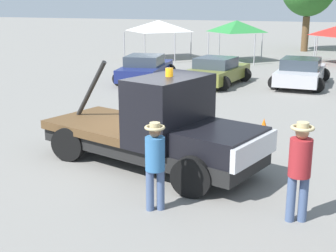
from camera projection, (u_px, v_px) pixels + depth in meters
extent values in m
plane|color=gray|center=(149.00, 164.00, 11.83)|extent=(160.00, 160.00, 0.00)
cube|color=black|center=(149.00, 144.00, 11.69)|extent=(6.02, 3.54, 0.35)
cube|color=black|center=(221.00, 142.00, 10.38)|extent=(2.07, 2.21, 0.55)
cube|color=silver|center=(255.00, 150.00, 9.89)|extent=(0.69, 1.87, 0.50)
cube|color=black|center=(169.00, 110.00, 11.07)|extent=(1.83, 2.42, 1.60)
cube|color=brown|center=(108.00, 124.00, 12.44)|extent=(3.36, 2.89, 0.22)
cylinder|color=black|center=(91.00, 89.00, 12.55)|extent=(1.17, 0.47, 1.63)
cylinder|color=orange|center=(169.00, 72.00, 10.83)|extent=(0.18, 0.18, 0.20)
cylinder|color=black|center=(239.00, 152.00, 11.35)|extent=(0.88, 0.26, 0.88)
cylinder|color=black|center=(191.00, 177.00, 9.78)|extent=(0.88, 0.26, 0.88)
cylinder|color=black|center=(122.00, 127.00, 13.57)|extent=(0.88, 0.26, 0.88)
cylinder|color=black|center=(68.00, 144.00, 12.01)|extent=(0.88, 0.26, 0.88)
cylinder|color=#475B84|center=(303.00, 199.00, 8.70)|extent=(0.17, 0.17, 0.90)
cylinder|color=#475B84|center=(291.00, 199.00, 8.70)|extent=(0.17, 0.17, 0.90)
cylinder|color=maroon|center=(300.00, 158.00, 8.49)|extent=(0.41, 0.41, 0.71)
sphere|color=#A87A56|center=(302.00, 132.00, 8.36)|extent=(0.24, 0.24, 0.24)
torus|color=tan|center=(303.00, 128.00, 8.34)|extent=(0.43, 0.43, 0.06)
cylinder|color=tan|center=(303.00, 125.00, 8.33)|extent=(0.22, 0.22, 0.11)
cylinder|color=#475B84|center=(150.00, 190.00, 9.16)|extent=(0.16, 0.16, 0.84)
cylinder|color=#475B84|center=(161.00, 190.00, 9.19)|extent=(0.16, 0.16, 0.84)
cylinder|color=teal|center=(155.00, 154.00, 8.98)|extent=(0.38, 0.38, 0.66)
sphere|color=brown|center=(155.00, 132.00, 8.86)|extent=(0.23, 0.23, 0.23)
torus|color=tan|center=(155.00, 127.00, 8.84)|extent=(0.40, 0.40, 0.06)
cylinder|color=tan|center=(155.00, 125.00, 8.83)|extent=(0.20, 0.20, 0.10)
cube|color=navy|center=(146.00, 71.00, 23.65)|extent=(2.54, 4.90, 0.60)
cube|color=#333D47|center=(144.00, 60.00, 23.28)|extent=(1.93, 2.18, 0.50)
cylinder|color=black|center=(137.00, 69.00, 25.38)|extent=(0.68, 0.22, 0.68)
cylinder|color=black|center=(169.00, 70.00, 25.03)|extent=(0.68, 0.22, 0.68)
cylinder|color=black|center=(120.00, 79.00, 22.37)|extent=(0.68, 0.22, 0.68)
cylinder|color=black|center=(156.00, 80.00, 22.03)|extent=(0.68, 0.22, 0.68)
cube|color=olive|center=(217.00, 73.00, 22.75)|extent=(2.51, 4.48, 0.60)
cube|color=#333D47|center=(216.00, 63.00, 22.42)|extent=(1.92, 2.01, 0.50)
cylinder|color=black|center=(212.00, 72.00, 24.43)|extent=(0.68, 0.22, 0.68)
cylinder|color=black|center=(245.00, 75.00, 23.61)|extent=(0.68, 0.22, 0.68)
cylinder|color=black|center=(187.00, 80.00, 21.99)|extent=(0.68, 0.22, 0.68)
cylinder|color=black|center=(223.00, 83.00, 21.16)|extent=(0.68, 0.22, 0.68)
cube|color=#B7B7BC|center=(301.00, 74.00, 22.46)|extent=(2.14, 4.70, 0.60)
cube|color=#333D47|center=(301.00, 63.00, 22.11)|extent=(1.79, 2.01, 0.50)
cylinder|color=black|center=(286.00, 73.00, 24.25)|extent=(0.68, 0.22, 0.68)
cylinder|color=black|center=(323.00, 75.00, 23.57)|extent=(0.68, 0.22, 0.68)
cylinder|color=black|center=(275.00, 82.00, 21.45)|extent=(0.68, 0.22, 0.68)
cylinder|color=black|center=(317.00, 85.00, 20.77)|extent=(0.68, 0.22, 0.68)
cylinder|color=#9E9EA3|center=(124.00, 46.00, 31.41)|extent=(0.07, 0.07, 1.90)
cylinder|color=#9E9EA3|center=(175.00, 48.00, 30.24)|extent=(0.07, 0.07, 1.90)
cylinder|color=#9E9EA3|center=(145.00, 42.00, 34.68)|extent=(0.07, 0.07, 1.90)
cylinder|color=#9E9EA3|center=(191.00, 43.00, 33.51)|extent=(0.07, 0.07, 1.90)
pyramid|color=white|center=(159.00, 26.00, 32.11)|extent=(3.59, 3.59, 0.74)
cylinder|color=#9E9EA3|center=(208.00, 48.00, 30.22)|extent=(0.07, 0.07, 1.93)
cylinder|color=#9E9EA3|center=(255.00, 50.00, 29.24)|extent=(0.07, 0.07, 1.93)
cylinder|color=#9E9EA3|center=(219.00, 44.00, 32.93)|extent=(0.07, 0.07, 1.93)
cylinder|color=#9E9EA3|center=(262.00, 45.00, 31.96)|extent=(0.07, 0.07, 1.93)
pyramid|color=#287F38|center=(237.00, 26.00, 30.74)|extent=(2.99, 2.99, 0.75)
cylinder|color=#9E9EA3|center=(314.00, 51.00, 28.86)|extent=(0.07, 0.07, 1.80)
cylinder|color=#9E9EA3|center=(317.00, 47.00, 31.55)|extent=(0.07, 0.07, 1.80)
cylinder|color=brown|center=(305.00, 34.00, 36.94)|extent=(0.54, 0.54, 2.71)
cube|color=black|center=(263.00, 135.00, 14.27)|extent=(0.40, 0.40, 0.04)
cone|color=orange|center=(264.00, 127.00, 14.20)|extent=(0.36, 0.36, 0.55)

